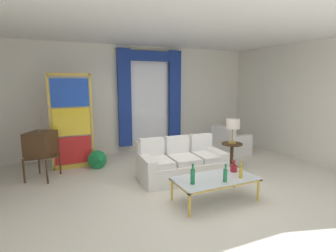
{
  "coord_description": "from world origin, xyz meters",
  "views": [
    {
      "loc": [
        -2.34,
        -4.35,
        2.02
      ],
      "look_at": [
        0.04,
        0.9,
        1.05
      ],
      "focal_mm": 28.5,
      "sensor_mm": 36.0,
      "label": 1
    }
  ],
  "objects_px": {
    "bottle_blue_decanter": "(225,175)",
    "peacock_figurine": "(98,160)",
    "bottle_amber_squat": "(241,172)",
    "armchair_white": "(230,144)",
    "bottle_ruby_flask": "(234,168)",
    "table_lamp_brass": "(233,125)",
    "couch_white_long": "(180,163)",
    "bottle_crystal_tall": "(193,176)",
    "coffee_table": "(215,180)",
    "round_side_table": "(232,153)",
    "vintage_tv": "(41,145)",
    "stained_glass_divider": "(72,124)"
  },
  "relations": [
    {
      "from": "bottle_blue_decanter",
      "to": "peacock_figurine",
      "type": "xyz_separation_m",
      "value": [
        -1.57,
        2.69,
        -0.31
      ]
    },
    {
      "from": "bottle_amber_squat",
      "to": "armchair_white",
      "type": "distance_m",
      "value": 3.0
    },
    {
      "from": "bottle_ruby_flask",
      "to": "table_lamp_brass",
      "type": "height_order",
      "value": "table_lamp_brass"
    },
    {
      "from": "couch_white_long",
      "to": "bottle_blue_decanter",
      "type": "distance_m",
      "value": 1.49
    },
    {
      "from": "bottle_blue_decanter",
      "to": "armchair_white",
      "type": "height_order",
      "value": "armchair_white"
    },
    {
      "from": "bottle_blue_decanter",
      "to": "bottle_crystal_tall",
      "type": "distance_m",
      "value": 0.54
    },
    {
      "from": "bottle_amber_squat",
      "to": "bottle_crystal_tall",
      "type": "bearing_deg",
      "value": 172.97
    },
    {
      "from": "coffee_table",
      "to": "round_side_table",
      "type": "bearing_deg",
      "value": 44.05
    },
    {
      "from": "coffee_table",
      "to": "bottle_ruby_flask",
      "type": "relative_size",
      "value": 6.43
    },
    {
      "from": "armchair_white",
      "to": "peacock_figurine",
      "type": "relative_size",
      "value": 1.46
    },
    {
      "from": "bottle_crystal_tall",
      "to": "round_side_table",
      "type": "height_order",
      "value": "bottle_crystal_tall"
    },
    {
      "from": "vintage_tv",
      "to": "round_side_table",
      "type": "xyz_separation_m",
      "value": [
        4.04,
        -1.07,
        -0.37
      ]
    },
    {
      "from": "table_lamp_brass",
      "to": "bottle_ruby_flask",
      "type": "bearing_deg",
      "value": -126.38
    },
    {
      "from": "couch_white_long",
      "to": "table_lamp_brass",
      "type": "xyz_separation_m",
      "value": [
        1.37,
        0.05,
        0.72
      ]
    },
    {
      "from": "stained_glass_divider",
      "to": "peacock_figurine",
      "type": "height_order",
      "value": "stained_glass_divider"
    },
    {
      "from": "peacock_figurine",
      "to": "table_lamp_brass",
      "type": "xyz_separation_m",
      "value": [
        2.88,
        -1.17,
        0.81
      ]
    },
    {
      "from": "coffee_table",
      "to": "bottle_amber_squat",
      "type": "bearing_deg",
      "value": -25.48
    },
    {
      "from": "coffee_table",
      "to": "table_lamp_brass",
      "type": "relative_size",
      "value": 2.47
    },
    {
      "from": "coffee_table",
      "to": "bottle_amber_squat",
      "type": "distance_m",
      "value": 0.45
    },
    {
      "from": "stained_glass_divider",
      "to": "bottle_amber_squat",
      "type": "bearing_deg",
      "value": -51.39
    },
    {
      "from": "couch_white_long",
      "to": "bottle_ruby_flask",
      "type": "height_order",
      "value": "couch_white_long"
    },
    {
      "from": "coffee_table",
      "to": "bottle_crystal_tall",
      "type": "height_order",
      "value": "bottle_crystal_tall"
    },
    {
      "from": "vintage_tv",
      "to": "peacock_figurine",
      "type": "xyz_separation_m",
      "value": [
        1.16,
        0.1,
        -0.51
      ]
    },
    {
      "from": "couch_white_long",
      "to": "table_lamp_brass",
      "type": "bearing_deg",
      "value": 1.95
    },
    {
      "from": "coffee_table",
      "to": "stained_glass_divider",
      "type": "bearing_deg",
      "value": 125.54
    },
    {
      "from": "peacock_figurine",
      "to": "armchair_white",
      "type": "bearing_deg",
      "value": -2.88
    },
    {
      "from": "bottle_amber_squat",
      "to": "round_side_table",
      "type": "bearing_deg",
      "value": 57.01
    },
    {
      "from": "stained_glass_divider",
      "to": "table_lamp_brass",
      "type": "height_order",
      "value": "stained_glass_divider"
    },
    {
      "from": "bottle_blue_decanter",
      "to": "vintage_tv",
      "type": "bearing_deg",
      "value": 136.47
    },
    {
      "from": "armchair_white",
      "to": "round_side_table",
      "type": "distance_m",
      "value": 1.22
    },
    {
      "from": "couch_white_long",
      "to": "vintage_tv",
      "type": "xyz_separation_m",
      "value": [
        -2.66,
        1.11,
        0.42
      ]
    },
    {
      "from": "couch_white_long",
      "to": "vintage_tv",
      "type": "distance_m",
      "value": 2.92
    },
    {
      "from": "couch_white_long",
      "to": "stained_glass_divider",
      "type": "relative_size",
      "value": 0.82
    },
    {
      "from": "stained_glass_divider",
      "to": "peacock_figurine",
      "type": "bearing_deg",
      "value": -34.87
    },
    {
      "from": "coffee_table",
      "to": "vintage_tv",
      "type": "bearing_deg",
      "value": 138.42
    },
    {
      "from": "bottle_blue_decanter",
      "to": "bottle_crystal_tall",
      "type": "relative_size",
      "value": 0.89
    },
    {
      "from": "couch_white_long",
      "to": "vintage_tv",
      "type": "height_order",
      "value": "vintage_tv"
    },
    {
      "from": "bottle_blue_decanter",
      "to": "armchair_white",
      "type": "relative_size",
      "value": 0.34
    },
    {
      "from": "couch_white_long",
      "to": "bottle_crystal_tall",
      "type": "height_order",
      "value": "couch_white_long"
    },
    {
      "from": "stained_glass_divider",
      "to": "bottle_crystal_tall",
      "type": "bearing_deg",
      "value": -62.08
    },
    {
      "from": "couch_white_long",
      "to": "coffee_table",
      "type": "distance_m",
      "value": 1.27
    },
    {
      "from": "bottle_amber_squat",
      "to": "couch_white_long",
      "type": "bearing_deg",
      "value": 105.6
    },
    {
      "from": "vintage_tv",
      "to": "armchair_white",
      "type": "relative_size",
      "value": 1.54
    },
    {
      "from": "coffee_table",
      "to": "stained_glass_divider",
      "type": "relative_size",
      "value": 0.64
    },
    {
      "from": "coffee_table",
      "to": "armchair_white",
      "type": "relative_size",
      "value": 1.61
    },
    {
      "from": "coffee_table",
      "to": "bottle_ruby_flask",
      "type": "distance_m",
      "value": 0.51
    },
    {
      "from": "bottle_blue_decanter",
      "to": "table_lamp_brass",
      "type": "bearing_deg",
      "value": 49.28
    },
    {
      "from": "bottle_crystal_tall",
      "to": "stained_glass_divider",
      "type": "xyz_separation_m",
      "value": [
        -1.54,
        2.91,
        0.51
      ]
    },
    {
      "from": "couch_white_long",
      "to": "vintage_tv",
      "type": "relative_size",
      "value": 1.34
    },
    {
      "from": "bottle_ruby_flask",
      "to": "bottle_blue_decanter",
      "type": "bearing_deg",
      "value": -142.18
    }
  ]
}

